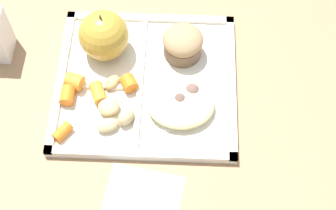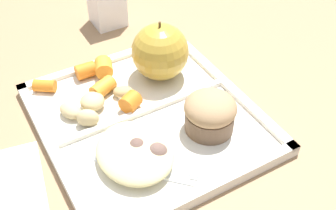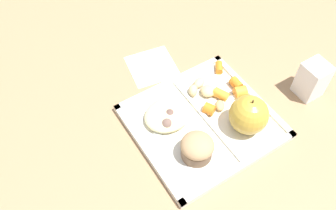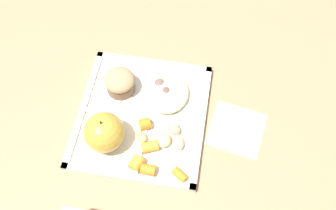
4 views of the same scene
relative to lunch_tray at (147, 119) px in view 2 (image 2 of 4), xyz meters
The scene contains 18 objects.
ground 0.01m from the lunch_tray, ahead, with size 6.00×6.00×0.00m, color #997551.
lunch_tray is the anchor object (origin of this frame).
green_apple 0.11m from the lunch_tray, 139.68° to the left, with size 0.09×0.09×0.10m.
bran_muffin 0.09m from the lunch_tray, 45.41° to the left, with size 0.07×0.07×0.06m.
carrot_slice_diagonal 0.12m from the lunch_tray, behind, with size 0.03×0.03×0.03m, color orange.
carrot_slice_small 0.09m from the lunch_tray, 156.65° to the right, with size 0.02×0.02×0.04m, color orange.
carrot_slice_edge 0.03m from the lunch_tray, 154.60° to the right, with size 0.03×0.03×0.02m, color orange.
carrot_slice_center 0.14m from the lunch_tray, 162.65° to the right, with size 0.02×0.02×0.03m, color orange.
carrot_slice_back 0.17m from the lunch_tray, 140.02° to the right, with size 0.02×0.02×0.03m, color orange.
potato_chunk_golden 0.08m from the lunch_tray, 134.10° to the right, with size 0.04×0.04×0.02m, color tan.
potato_chunk_wedge 0.11m from the lunch_tray, 121.01° to the right, with size 0.04×0.02×0.02m, color tan.
potato_chunk_corner 0.08m from the lunch_tray, 108.59° to the right, with size 0.03×0.02×0.03m, color tan.
potato_chunk_large 0.06m from the lunch_tray, behind, with size 0.03×0.02×0.02m, color tan.
egg_noodle_pile 0.08m from the lunch_tray, 38.95° to the right, with size 0.11×0.10×0.03m, color beige.
meatball_back 0.09m from the lunch_tray, 19.19° to the right, with size 0.03×0.03×0.03m, color brown.
meatball_front 0.08m from the lunch_tray, 37.32° to the right, with size 0.03×0.03×0.03m, color brown.
plastic_fork 0.10m from the lunch_tray, 22.41° to the right, with size 0.11×0.11×0.00m.
milk_carton 0.28m from the lunch_tray, 167.32° to the left, with size 0.06×0.06×0.09m, color white.
Camera 2 is at (0.39, -0.19, 0.43)m, focal length 45.82 mm.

